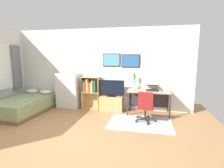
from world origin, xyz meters
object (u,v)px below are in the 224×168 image
(dresser, at_px, (68,91))
(bamboo_vase, at_px, (134,81))
(bed, at_px, (25,105))
(wine_glass, at_px, (137,86))
(tv_stand, at_px, (112,103))
(bookshelf, at_px, (90,90))
(laptop, at_px, (153,88))
(office_chair, at_px, (145,106))
(desk, at_px, (149,94))
(television, at_px, (111,88))
(computer_mouse, at_px, (162,91))

(dresser, xyz_separation_m, bamboo_vase, (2.27, 0.08, 0.39))
(bed, height_order, wine_glass, wine_glass)
(tv_stand, relative_size, wine_glass, 4.18)
(dresser, xyz_separation_m, tv_stand, (1.54, 0.02, -0.36))
(bamboo_vase, xyz_separation_m, wine_glass, (0.12, -0.24, -0.12))
(bookshelf, distance_m, laptop, 2.07)
(office_chair, xyz_separation_m, laptop, (0.19, 0.84, 0.35))
(desk, height_order, wine_glass, wine_glass)
(television, height_order, computer_mouse, television)
(bed, bearing_deg, wine_glass, 11.62)
(computer_mouse, bearing_deg, dresser, 177.90)
(dresser, height_order, wine_glass, dresser)
(desk, bearing_deg, bed, -168.83)
(desk, distance_m, bamboo_vase, 0.61)
(tv_stand, height_order, laptop, laptop)
(bed, xyz_separation_m, laptop, (4.00, 0.80, 0.56))
(dresser, relative_size, laptop, 2.84)
(dresser, bearing_deg, desk, -0.30)
(computer_mouse, relative_size, wine_glass, 0.58)
(bamboo_vase, bearing_deg, office_chair, -66.68)
(tv_stand, bearing_deg, dresser, -179.44)
(tv_stand, relative_size, office_chair, 0.88)
(computer_mouse, bearing_deg, tv_stand, 175.31)
(bed, height_order, dresser, dresser)
(dresser, relative_size, bookshelf, 1.10)
(office_chair, xyz_separation_m, wine_glass, (-0.27, 0.66, 0.42))
(dresser, relative_size, computer_mouse, 11.56)
(tv_stand, bearing_deg, bamboo_vase, 5.22)
(dresser, distance_m, wine_glass, 2.41)
(desk, height_order, laptop, laptop)
(bookshelf, bearing_deg, dresser, -175.64)
(desk, bearing_deg, dresser, 179.70)
(tv_stand, distance_m, desk, 1.25)
(bed, height_order, tv_stand, bed)
(bookshelf, xyz_separation_m, office_chair, (1.88, -0.88, -0.21))
(wine_glass, bearing_deg, dresser, 176.09)
(television, xyz_separation_m, wine_glass, (0.85, -0.16, 0.13))
(television, relative_size, laptop, 1.96)
(bookshelf, height_order, desk, bookshelf)
(desk, height_order, bamboo_vase, bamboo_vase)
(wine_glass, bearing_deg, office_chair, -67.89)
(bed, bearing_deg, desk, 12.89)
(bed, xyz_separation_m, office_chair, (3.81, -0.04, 0.22))
(bamboo_vase, bearing_deg, television, -173.05)
(desk, bearing_deg, computer_mouse, -14.73)
(dresser, bearing_deg, wine_glass, -3.91)
(computer_mouse, xyz_separation_m, wine_glass, (-0.72, -0.05, 0.12))
(tv_stand, bearing_deg, bookshelf, 176.68)
(office_chair, bearing_deg, wine_glass, 113.23)
(computer_mouse, distance_m, bamboo_vase, 0.90)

